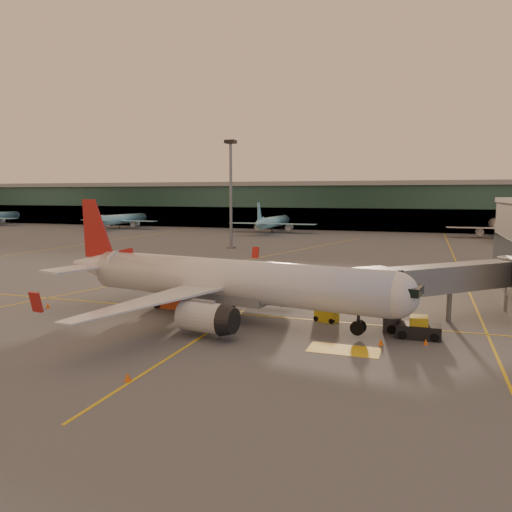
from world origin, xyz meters
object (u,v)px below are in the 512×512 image
(main_airplane, at_px, (220,281))
(pushback_tug, at_px, (418,329))
(catering_truck, at_px, (174,285))
(gpu_cart, at_px, (327,315))

(main_airplane, height_order, pushback_tug, main_airplane)
(catering_truck, height_order, pushback_tug, catering_truck)
(main_airplane, distance_m, pushback_tug, 20.10)
(gpu_cart, height_order, pushback_tug, pushback_tug)
(pushback_tug, bearing_deg, catering_truck, 169.93)
(catering_truck, height_order, gpu_cart, catering_truck)
(main_airplane, bearing_deg, pushback_tug, 7.09)
(main_airplane, relative_size, catering_truck, 6.69)
(gpu_cart, distance_m, pushback_tug, 9.58)
(main_airplane, xyz_separation_m, gpu_cart, (10.79, 2.64, -3.38))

